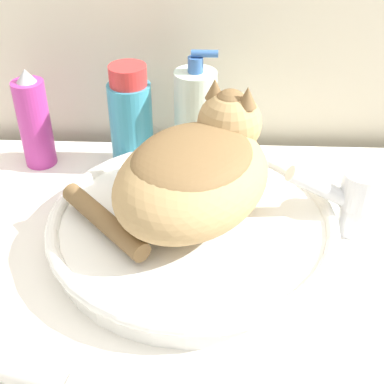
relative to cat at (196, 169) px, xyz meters
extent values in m
cylinder|color=white|center=(0.00, -0.01, -0.10)|extent=(0.40, 0.40, 0.04)
torus|color=white|center=(0.00, -0.01, -0.08)|extent=(0.42, 0.42, 0.02)
ellipsoid|color=tan|center=(0.00, -0.01, -0.01)|extent=(0.30, 0.32, 0.12)
ellipsoid|color=brown|center=(0.00, -0.01, 0.02)|extent=(0.23, 0.24, 0.05)
sphere|color=tan|center=(0.05, 0.08, 0.03)|extent=(0.10, 0.10, 0.10)
sphere|color=brown|center=(0.05, 0.08, 0.06)|extent=(0.05, 0.05, 0.05)
cone|color=brown|center=(0.07, 0.07, 0.08)|extent=(0.03, 0.03, 0.03)
cone|color=brown|center=(0.02, 0.09, 0.08)|extent=(0.03, 0.03, 0.03)
cylinder|color=brown|center=(-0.12, -0.05, -0.06)|extent=(0.14, 0.15, 0.03)
cylinder|color=silver|center=(0.24, 0.02, -0.09)|extent=(0.04, 0.04, 0.05)
cylinder|color=silver|center=(0.18, 0.01, -0.04)|extent=(0.12, 0.04, 0.08)
cylinder|color=silver|center=(0.24, 0.02, -0.04)|extent=(0.06, 0.06, 0.06)
cylinder|color=teal|center=(-0.12, 0.20, -0.04)|extent=(0.07, 0.07, 0.15)
cylinder|color=red|center=(-0.12, 0.20, 0.05)|extent=(0.06, 0.06, 0.03)
cylinder|color=silver|center=(-0.01, 0.20, -0.03)|extent=(0.07, 0.07, 0.18)
cylinder|color=#3866AD|center=(-0.01, 0.20, 0.07)|extent=(0.02, 0.02, 0.02)
cylinder|color=#3866AD|center=(0.01, 0.20, 0.09)|extent=(0.04, 0.01, 0.01)
cylinder|color=#B2338C|center=(-0.29, 0.20, -0.04)|extent=(0.06, 0.06, 0.16)
cone|color=#B7B7BC|center=(-0.29, 0.20, 0.05)|extent=(0.03, 0.03, 0.02)
cylinder|color=silver|center=(-0.19, -0.26, -0.10)|extent=(0.14, 0.07, 0.03)
camera|label=1|loc=(0.02, -0.62, 0.40)|focal=50.00mm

